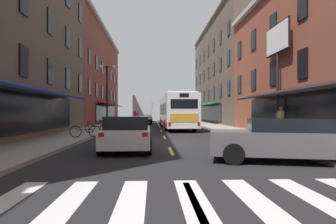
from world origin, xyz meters
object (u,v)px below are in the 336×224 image
Objects in this scene: transit_bus at (176,111)px; sedan_far at (128,133)px; bicycle_mid at (98,128)px; bicycle_near at (85,131)px; pedestrian_near at (281,121)px; billboard_sign at (278,49)px; box_truck at (143,110)px; sedan_mid at (147,117)px; motorcycle_rider at (136,128)px; street_lamp_twin at (107,94)px; sedan_near at (284,139)px.

sedan_far is at bearing -101.83° from transit_bus.
sedan_far reaches higher than bicycle_mid.
bicycle_near is 0.95× the size of pedestrian_near.
pedestrian_near is at bearing -64.48° from transit_bus.
billboard_sign is 11.46m from sedan_far.
pedestrian_near reaches higher than bicycle_near.
sedan_mid is at bearing 88.45° from box_truck.
box_truck is (-9.14, 21.64, -3.55)m from billboard_sign.
sedan_mid is at bearing -85.79° from pedestrian_near.
street_lamp_twin is at bearing 108.50° from motorcycle_rider.
bicycle_mid is (-11.65, 2.80, -5.00)m from billboard_sign.
pedestrian_near reaches higher than motorcycle_rider.
billboard_sign is 1.26× the size of street_lamp_twin.
street_lamp_twin is at bearing -100.36° from box_truck.
bicycle_mid is at bearing -89.01° from street_lamp_twin.
motorcycle_rider is 9.73m from street_lamp_twin.
sedan_far is at bearing -71.25° from bicycle_mid.
box_truck is 3.80× the size of motorcycle_rider.
billboard_sign reaches higher than sedan_far.
sedan_far is at bearing -89.36° from box_truck.
billboard_sign reaches higher than bicycle_near.
box_truck is at bearing -91.55° from sedan_mid.
bicycle_near is at bearing -96.43° from box_truck.
sedan_mid is at bearing 90.18° from motorcycle_rider.
bicycle_mid is at bearing 124.17° from motorcycle_rider.
sedan_far is 2.56× the size of pedestrian_near.
pedestrian_near is 14.41m from street_lamp_twin.
sedan_mid is (-8.86, 32.03, -4.77)m from billboard_sign.
bicycle_near is at bearing -11.38° from pedestrian_near.
box_truck reaches higher than pedestrian_near.
bicycle_near is (-6.09, -10.89, -1.19)m from transit_bus.
bicycle_mid is 0.31× the size of street_lamp_twin.
sedan_mid is at bearing 97.32° from sedan_near.
sedan_mid is 1.04× the size of sedan_far.
pedestrian_near is at bearing -68.67° from box_truck.
bicycle_mid is (0.02, 3.64, 0.00)m from bicycle_near.
sedan_far is 9.65m from pedestrian_near.
box_truck reaches higher than sedan_far.
billboard_sign is 10.08m from motorcycle_rider.
sedan_far is 4.02m from motorcycle_rider.
pedestrian_near reaches higher than sedan_far.
transit_bus reaches higher than sedan_near.
bicycle_near and bicycle_mid have the same top height.
street_lamp_twin is at bearing 90.99° from bicycle_mid.
billboard_sign is at bearing 31.91° from sedan_far.
transit_bus is 2.74× the size of sedan_far.
motorcycle_rider is (0.09, 4.02, -0.00)m from sedan_far.
billboard_sign reaches higher than sedan_mid.
box_truck is at bearing 112.89° from billboard_sign.
sedan_mid reaches higher than bicycle_mid.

